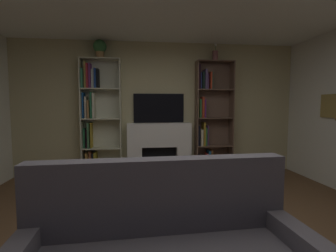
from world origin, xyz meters
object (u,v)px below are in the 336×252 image
at_px(bookshelf_right, 209,121).
at_px(coffee_table, 157,217).
at_px(bookshelf_left, 96,118).
at_px(tv, 159,108).
at_px(potted_plant, 100,48).
at_px(fireplace, 159,147).
at_px(vase_with_flowers, 215,55).

bearing_deg(bookshelf_right, coffee_table, -115.49).
distance_m(bookshelf_left, bookshelf_right, 2.21).
height_order(tv, bookshelf_left, bookshelf_left).
bearing_deg(bookshelf_right, tv, 176.11).
xyz_separation_m(bookshelf_left, coffee_table, (0.96, -2.62, -0.81)).
relative_size(bookshelf_right, potted_plant, 6.61).
relative_size(fireplace, bookshelf_right, 0.60).
relative_size(bookshelf_left, vase_with_flowers, 6.63).
bearing_deg(bookshelf_left, bookshelf_right, 0.12).
bearing_deg(vase_with_flowers, potted_plant, -179.99).
xyz_separation_m(bookshelf_left, bookshelf_right, (2.21, 0.00, -0.06)).
distance_m(bookshelf_left, coffee_table, 2.90).
xyz_separation_m(fireplace, coffee_table, (-0.24, -2.59, -0.23)).
distance_m(fireplace, vase_with_flowers, 2.12).
height_order(fireplace, coffee_table, fireplace).
relative_size(bookshelf_left, bookshelf_right, 1.00).
xyz_separation_m(fireplace, tv, (0.00, 0.10, 0.77)).
bearing_deg(potted_plant, bookshelf_left, 155.09).
bearing_deg(bookshelf_right, bookshelf_left, -179.88).
xyz_separation_m(tv, coffee_table, (-0.24, -2.69, -1.00)).
xyz_separation_m(bookshelf_left, potted_plant, (0.10, -0.05, 1.31)).
height_order(bookshelf_left, potted_plant, potted_plant).
xyz_separation_m(fireplace, potted_plant, (-1.10, -0.02, 1.89)).
xyz_separation_m(fireplace, bookshelf_left, (-1.20, 0.03, 0.58)).
bearing_deg(fireplace, potted_plant, -178.92).
height_order(bookshelf_left, vase_with_flowers, vase_with_flowers).
distance_m(vase_with_flowers, coffee_table, 3.54).
distance_m(bookshelf_right, coffee_table, 3.00).
relative_size(tv, bookshelf_left, 0.44).
height_order(tv, vase_with_flowers, vase_with_flowers).
distance_m(bookshelf_right, potted_plant, 2.52).
relative_size(bookshelf_right, vase_with_flowers, 6.63).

